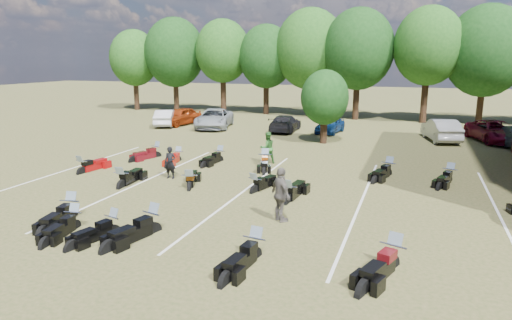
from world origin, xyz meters
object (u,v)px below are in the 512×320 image
at_px(person_grey, 281,195).
at_px(car_4, 330,125).
at_px(motorcycle_3, 153,233).
at_px(motorcycle_14, 156,157).
at_px(person_black, 170,163).
at_px(motorcycle_0, 71,218).
at_px(car_0, 180,116).
at_px(motorcycle_7, 82,173).
at_px(person_green, 267,148).

bearing_deg(person_grey, car_4, -40.32).
relative_size(motorcycle_3, motorcycle_14, 1.10).
height_order(person_black, motorcycle_0, person_black).
xyz_separation_m(car_0, car_4, (12.94, 0.12, -0.10)).
bearing_deg(car_4, motorcycle_3, -87.36).
bearing_deg(motorcycle_7, car_4, -111.70).
xyz_separation_m(person_grey, motorcycle_14, (-9.90, 7.86, -0.98)).
bearing_deg(person_green, car_4, -137.40).
height_order(car_4, motorcycle_7, car_4).
xyz_separation_m(car_0, person_black, (8.22, -15.94, 0.03)).
xyz_separation_m(person_green, motorcycle_3, (-0.44, -10.92, -0.87)).
bearing_deg(motorcycle_0, person_black, 73.27).
height_order(person_green, motorcycle_0, person_green).
distance_m(car_4, motorcycle_3, 22.49).
distance_m(car_4, motorcycle_0, 22.81).
distance_m(person_black, person_green, 5.70).
bearing_deg(person_grey, person_green, -24.78).
distance_m(car_4, person_green, 11.57).
relative_size(person_green, motorcycle_14, 0.76).
relative_size(car_0, car_4, 1.16).
distance_m(person_black, motorcycle_14, 5.20).
bearing_deg(person_green, motorcycle_7, -7.97).
relative_size(person_grey, motorcycle_7, 0.85).
bearing_deg(person_green, car_0, -85.22).
height_order(person_black, motorcycle_3, person_black).
bearing_deg(car_4, person_green, -89.43).
distance_m(car_0, person_green, 16.25).
height_order(person_green, motorcycle_14, person_green).
bearing_deg(motorcycle_0, car_4, 65.25).
bearing_deg(motorcycle_7, person_grey, 171.72).
height_order(car_0, motorcycle_3, car_0).
bearing_deg(person_grey, motorcycle_3, 78.05).
bearing_deg(motorcycle_3, car_0, 130.49).
xyz_separation_m(car_0, motorcycle_14, (4.97, -11.95, -0.75)).
distance_m(motorcycle_3, motorcycle_14, 12.06).
xyz_separation_m(motorcycle_3, motorcycle_7, (-7.63, 5.71, 0.00)).
relative_size(car_4, person_green, 2.17).
relative_size(car_4, motorcycle_7, 1.63).
xyz_separation_m(person_black, motorcycle_7, (-4.67, -0.64, -0.77)).
bearing_deg(person_green, motorcycle_0, 28.75).
bearing_deg(motorcycle_7, person_black, -164.55).
bearing_deg(motorcycle_3, person_grey, 47.78).
height_order(person_black, person_grey, person_grey).
height_order(car_0, car_4, car_0).
relative_size(person_black, motorcycle_7, 0.67).
relative_size(person_black, motorcycle_14, 0.68).
relative_size(car_4, person_black, 2.44).
xyz_separation_m(person_black, motorcycle_0, (-0.58, -6.11, -0.77)).
bearing_deg(motorcycle_3, motorcycle_0, -170.02).
distance_m(motorcycle_0, motorcycle_3, 3.55).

